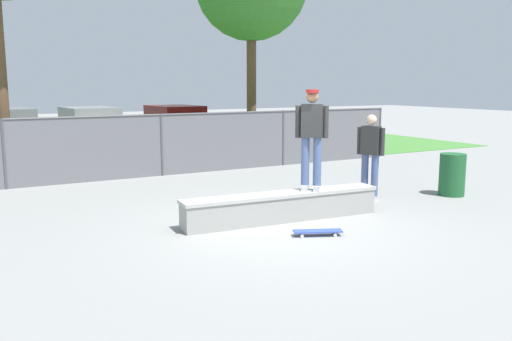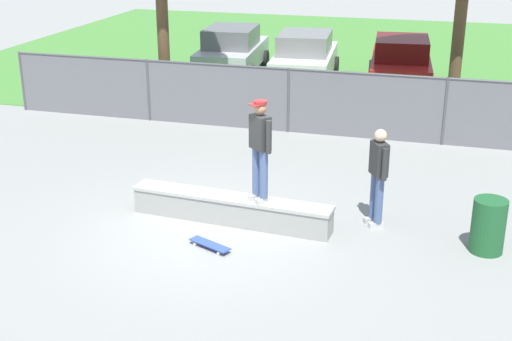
% 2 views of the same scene
% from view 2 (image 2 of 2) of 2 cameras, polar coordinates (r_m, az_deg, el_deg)
% --- Properties ---
extents(ground_plane, '(80.00, 80.00, 0.00)m').
position_cam_2_polar(ground_plane, '(12.49, -4.00, -5.10)').
color(ground_plane, gray).
extents(grass_strip, '(27.40, 20.00, 0.02)m').
position_cam_2_polar(grass_strip, '(27.90, 7.56, 9.28)').
color(grass_strip, '#478438').
rests_on(grass_strip, ground).
extents(concrete_ledge, '(3.81, 0.77, 0.52)m').
position_cam_2_polar(concrete_ledge, '(12.78, -2.05, -3.15)').
color(concrete_ledge, '#999993').
rests_on(concrete_ledge, ground).
extents(skateboarder, '(0.49, 0.44, 1.84)m').
position_cam_2_polar(skateboarder, '(12.10, 0.33, 2.01)').
color(skateboarder, beige).
rests_on(skateboarder, concrete_ledge).
extents(skateboard, '(0.81, 0.51, 0.09)m').
position_cam_2_polar(skateboard, '(11.91, -3.78, -6.04)').
color(skateboard, '#334CB2').
rests_on(skateboard, ground).
extents(chainlink_fence, '(15.47, 0.07, 1.67)m').
position_cam_2_polar(chainlink_fence, '(17.81, 2.67, 5.98)').
color(chainlink_fence, '#4C4C51').
rests_on(chainlink_fence, ground).
extents(car_silver, '(2.29, 4.34, 1.66)m').
position_cam_2_polar(car_silver, '(24.20, -1.96, 9.72)').
color(car_silver, '#B7BABF').
rests_on(car_silver, ground).
extents(car_white, '(2.29, 4.34, 1.66)m').
position_cam_2_polar(car_white, '(23.12, 3.99, 9.17)').
color(car_white, silver).
rests_on(car_white, ground).
extents(car_red, '(2.29, 4.34, 1.66)m').
position_cam_2_polar(car_red, '(22.64, 11.71, 8.55)').
color(car_red, '#B21E1E').
rests_on(car_red, ground).
extents(bystander, '(0.41, 0.54, 1.82)m').
position_cam_2_polar(bystander, '(12.56, 9.92, -0.21)').
color(bystander, beige).
rests_on(bystander, ground).
extents(trash_bin, '(0.56, 0.56, 0.93)m').
position_cam_2_polar(trash_bin, '(12.25, 18.41, -4.30)').
color(trash_bin, '#1E592D').
rests_on(trash_bin, ground).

